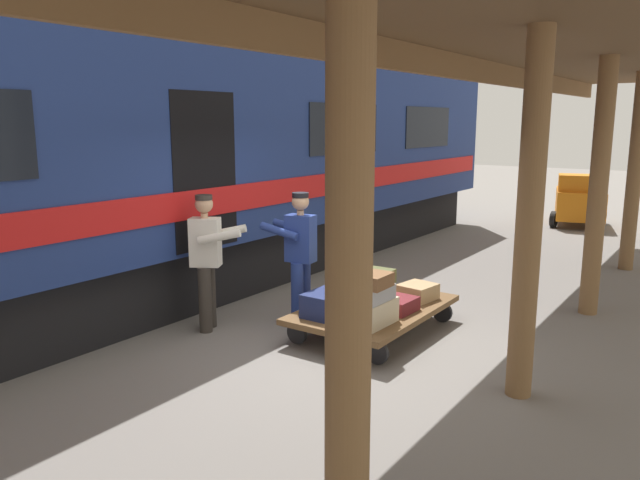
{
  "coord_description": "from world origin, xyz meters",
  "views": [
    {
      "loc": [
        -3.49,
        5.59,
        2.58
      ],
      "look_at": [
        0.7,
        -0.44,
        1.15
      ],
      "focal_mm": 34.33,
      "sensor_mm": 36.0,
      "label": 1
    }
  ],
  "objects_px": {
    "porter_by_door": "(207,258)",
    "baggage_tug": "(579,201)",
    "suitcase_yellow_case": "(351,280)",
    "porter_in_overalls": "(299,253)",
    "train_car": "(129,159)",
    "suitcase_navy_fabric": "(327,303)",
    "suitcase_burgundy_valise": "(353,294)",
    "suitcase_gray_aluminum": "(369,293)",
    "suitcase_brown_leather": "(370,280)",
    "suitcase_olive_duffel": "(376,281)",
    "suitcase_maroon_trunk": "(396,304)",
    "suitcase_cream_canvas": "(371,312)",
    "luggage_cart": "(374,310)",
    "suitcase_tan_vintage": "(418,292)"
  },
  "relations": [
    {
      "from": "suitcase_brown_leather",
      "to": "suitcase_olive_duffel",
      "type": "bearing_deg",
      "value": -63.52
    },
    {
      "from": "porter_by_door",
      "to": "suitcase_gray_aluminum",
      "type": "bearing_deg",
      "value": -167.06
    },
    {
      "from": "suitcase_cream_canvas",
      "to": "suitcase_tan_vintage",
      "type": "distance_m",
      "value": 1.18
    },
    {
      "from": "suitcase_brown_leather",
      "to": "suitcase_navy_fabric",
      "type": "bearing_deg",
      "value": -4.7
    },
    {
      "from": "suitcase_maroon_trunk",
      "to": "suitcase_gray_aluminum",
      "type": "bearing_deg",
      "value": 87.99
    },
    {
      "from": "suitcase_maroon_trunk",
      "to": "porter_by_door",
      "type": "height_order",
      "value": "porter_by_door"
    },
    {
      "from": "suitcase_brown_leather",
      "to": "baggage_tug",
      "type": "height_order",
      "value": "baggage_tug"
    },
    {
      "from": "baggage_tug",
      "to": "porter_by_door",
      "type": "bearing_deg",
      "value": 79.33
    },
    {
      "from": "train_car",
      "to": "suitcase_maroon_trunk",
      "type": "height_order",
      "value": "train_car"
    },
    {
      "from": "train_car",
      "to": "suitcase_navy_fabric",
      "type": "bearing_deg",
      "value": -177.47
    },
    {
      "from": "suitcase_olive_duffel",
      "to": "suitcase_tan_vintage",
      "type": "xyz_separation_m",
      "value": [
        -0.61,
        0.0,
        -0.05
      ]
    },
    {
      "from": "suitcase_cream_canvas",
      "to": "suitcase_maroon_trunk",
      "type": "xyz_separation_m",
      "value": [
        0.0,
        -0.59,
        -0.06
      ]
    },
    {
      "from": "suitcase_cream_canvas",
      "to": "porter_by_door",
      "type": "relative_size",
      "value": 0.34
    },
    {
      "from": "suitcase_olive_duffel",
      "to": "porter_in_overalls",
      "type": "relative_size",
      "value": 0.26
    },
    {
      "from": "porter_by_door",
      "to": "baggage_tug",
      "type": "height_order",
      "value": "porter_by_door"
    },
    {
      "from": "suitcase_navy_fabric",
      "to": "suitcase_olive_duffel",
      "type": "bearing_deg",
      "value": -90.0
    },
    {
      "from": "suitcase_gray_aluminum",
      "to": "suitcase_cream_canvas",
      "type": "bearing_deg",
      "value": -138.17
    },
    {
      "from": "suitcase_olive_duffel",
      "to": "suitcase_brown_leather",
      "type": "height_order",
      "value": "suitcase_brown_leather"
    },
    {
      "from": "suitcase_burgundy_valise",
      "to": "porter_in_overalls",
      "type": "distance_m",
      "value": 0.85
    },
    {
      "from": "suitcase_tan_vintage",
      "to": "suitcase_brown_leather",
      "type": "height_order",
      "value": "suitcase_brown_leather"
    },
    {
      "from": "suitcase_burgundy_valise",
      "to": "porter_in_overalls",
      "type": "bearing_deg",
      "value": 18.99
    },
    {
      "from": "suitcase_tan_vintage",
      "to": "porter_by_door",
      "type": "height_order",
      "value": "porter_by_door"
    },
    {
      "from": "suitcase_brown_leather",
      "to": "suitcase_cream_canvas",
      "type": "bearing_deg",
      "value": -82.27
    },
    {
      "from": "suitcase_tan_vintage",
      "to": "porter_by_door",
      "type": "relative_size",
      "value": 0.26
    },
    {
      "from": "suitcase_brown_leather",
      "to": "baggage_tug",
      "type": "distance_m",
      "value": 10.36
    },
    {
      "from": "suitcase_cream_canvas",
      "to": "suitcase_yellow_case",
      "type": "xyz_separation_m",
      "value": [
        0.62,
        -0.56,
        0.16
      ]
    },
    {
      "from": "suitcase_tan_vintage",
      "to": "train_car",
      "type": "bearing_deg",
      "value": 18.89
    },
    {
      "from": "suitcase_navy_fabric",
      "to": "porter_in_overalls",
      "type": "xyz_separation_m",
      "value": [
        0.67,
        -0.36,
        0.45
      ]
    },
    {
      "from": "suitcase_olive_duffel",
      "to": "suitcase_tan_vintage",
      "type": "bearing_deg",
      "value": 180.0
    },
    {
      "from": "suitcase_gray_aluminum",
      "to": "suitcase_burgundy_valise",
      "type": "bearing_deg",
      "value": -46.18
    },
    {
      "from": "suitcase_tan_vintage",
      "to": "suitcase_gray_aluminum",
      "type": "bearing_deg",
      "value": 88.98
    },
    {
      "from": "baggage_tug",
      "to": "suitcase_navy_fabric",
      "type": "bearing_deg",
      "value": 86.75
    },
    {
      "from": "luggage_cart",
      "to": "suitcase_olive_duffel",
      "type": "xyz_separation_m",
      "value": [
        0.3,
        -0.59,
        0.19
      ]
    },
    {
      "from": "luggage_cart",
      "to": "suitcase_navy_fabric",
      "type": "height_order",
      "value": "suitcase_navy_fabric"
    },
    {
      "from": "suitcase_olive_duffel",
      "to": "suitcase_gray_aluminum",
      "type": "bearing_deg",
      "value": 115.99
    },
    {
      "from": "train_car",
      "to": "suitcase_yellow_case",
      "type": "xyz_separation_m",
      "value": [
        -3.27,
        -0.7,
        -1.43
      ]
    },
    {
      "from": "suitcase_navy_fabric",
      "to": "suitcase_yellow_case",
      "type": "xyz_separation_m",
      "value": [
        0.01,
        -0.56,
        0.16
      ]
    },
    {
      "from": "suitcase_navy_fabric",
      "to": "porter_in_overalls",
      "type": "relative_size",
      "value": 0.36
    },
    {
      "from": "suitcase_olive_duffel",
      "to": "suitcase_burgundy_valise",
      "type": "relative_size",
      "value": 0.83
    },
    {
      "from": "porter_in_overalls",
      "to": "baggage_tug",
      "type": "height_order",
      "value": "porter_in_overalls"
    },
    {
      "from": "train_car",
      "to": "suitcase_burgundy_valise",
      "type": "height_order",
      "value": "train_car"
    },
    {
      "from": "suitcase_brown_leather",
      "to": "baggage_tug",
      "type": "relative_size",
      "value": 0.21
    },
    {
      "from": "luggage_cart",
      "to": "suitcase_burgundy_valise",
      "type": "height_order",
      "value": "suitcase_burgundy_valise"
    },
    {
      "from": "suitcase_yellow_case",
      "to": "suitcase_brown_leather",
      "type": "height_order",
      "value": "suitcase_brown_leather"
    },
    {
      "from": "suitcase_tan_vintage",
      "to": "baggage_tug",
      "type": "height_order",
      "value": "baggage_tug"
    },
    {
      "from": "porter_in_overalls",
      "to": "suitcase_brown_leather",
      "type": "bearing_deg",
      "value": 162.16
    },
    {
      "from": "porter_in_overalls",
      "to": "suitcase_burgundy_valise",
      "type": "bearing_deg",
      "value": -161.01
    },
    {
      "from": "suitcase_tan_vintage",
      "to": "baggage_tug",
      "type": "distance_m",
      "value": 9.13
    },
    {
      "from": "suitcase_yellow_case",
      "to": "porter_in_overalls",
      "type": "height_order",
      "value": "porter_in_overalls"
    },
    {
      "from": "suitcase_olive_duffel",
      "to": "suitcase_maroon_trunk",
      "type": "height_order",
      "value": "suitcase_olive_duffel"
    }
  ]
}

